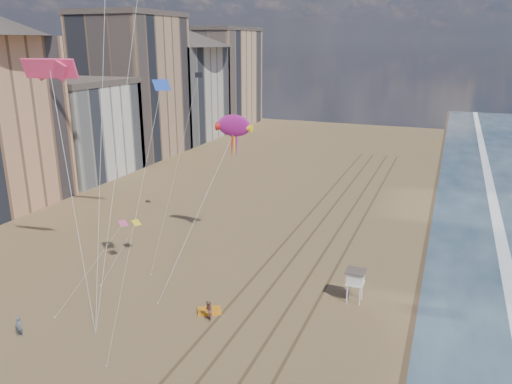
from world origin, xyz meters
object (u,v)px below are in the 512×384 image
Objects in this scene: grounded_kite at (209,311)px; show_kite at (234,126)px; kite_flyer_a at (19,327)px; kite_flyer_b at (209,311)px; lifeguard_stand at (355,278)px.

show_kite reaches higher than grounded_kite.
kite_flyer_a is 0.96× the size of kite_flyer_b.
grounded_kite is 1.17× the size of kite_flyer_a.
show_kite is at bearing 73.22° from grounded_kite.
lifeguard_stand is 13.67m from grounded_kite.
kite_flyer_a is (-12.72, -9.15, 0.77)m from grounded_kite.
grounded_kite is at bearing 19.33° from kite_flyer_a.
kite_flyer_a is (-9.24, -22.89, -13.58)m from show_kite.
kite_flyer_b is at bearing -96.10° from grounded_kite.
kite_flyer_b is (-11.10, -7.98, -1.50)m from lifeguard_stand.
lifeguard_stand is 1.77× the size of kite_flyer_a.
lifeguard_stand is 29.14m from kite_flyer_a.
grounded_kite is 20.16m from show_kite.
show_kite is at bearing 157.48° from kite_flyer_b.
show_kite is 11.08× the size of kite_flyer_a.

